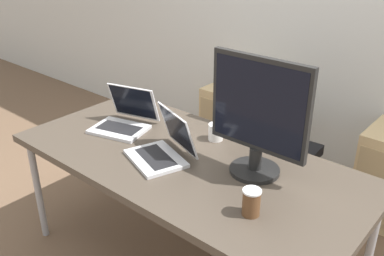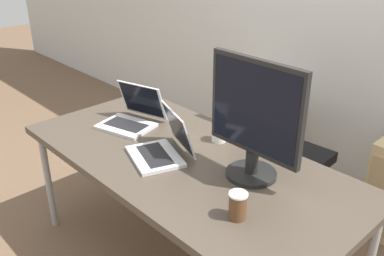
% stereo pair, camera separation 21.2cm
% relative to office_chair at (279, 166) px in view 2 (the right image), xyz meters
% --- Properties ---
extents(wall_back, '(10.00, 0.05, 2.60)m').
position_rel_office_chair_xyz_m(wall_back, '(-0.07, 0.68, 0.91)').
color(wall_back, silver).
rests_on(wall_back, ground_plane).
extents(desk, '(1.83, 0.88, 0.70)m').
position_rel_office_chair_xyz_m(desk, '(-0.07, -0.74, 0.28)').
color(desk, '#473D33').
rests_on(desk, ground_plane).
extents(office_chair, '(0.56, 0.57, 1.05)m').
position_rel_office_chair_xyz_m(office_chair, '(0.00, 0.00, 0.00)').
color(office_chair, '#232326').
rests_on(office_chair, ground_plane).
extents(cabinet_left, '(0.49, 0.41, 0.63)m').
position_rel_office_chair_xyz_m(cabinet_left, '(-0.55, 0.44, -0.07)').
color(cabinet_left, tan).
rests_on(cabinet_left, ground_plane).
extents(water_bottle, '(0.07, 0.07, 0.24)m').
position_rel_office_chair_xyz_m(water_bottle, '(-0.55, 0.45, 0.36)').
color(water_bottle, silver).
rests_on(water_bottle, cabinet_left).
extents(laptop_left, '(0.36, 0.38, 0.24)m').
position_rel_office_chair_xyz_m(laptop_left, '(-0.16, -0.81, 0.37)').
color(laptop_left, silver).
rests_on(laptop_left, desk).
extents(laptop_right, '(0.35, 0.37, 0.23)m').
position_rel_office_chair_xyz_m(laptop_right, '(-0.57, -0.70, 0.37)').
color(laptop_right, silver).
rests_on(laptop_right, desk).
extents(monitor, '(0.49, 0.24, 0.56)m').
position_rel_office_chair_xyz_m(monitor, '(0.27, -0.63, 0.60)').
color(monitor, black).
rests_on(monitor, desk).
extents(coffee_cup_white, '(0.08, 0.08, 0.09)m').
position_rel_office_chair_xyz_m(coffee_cup_white, '(-0.08, -0.48, 0.36)').
color(coffee_cup_white, white).
rests_on(coffee_cup_white, desk).
extents(coffee_cup_brown, '(0.08, 0.08, 0.12)m').
position_rel_office_chair_xyz_m(coffee_cup_brown, '(0.44, -0.92, 0.38)').
color(coffee_cup_brown, brown).
rests_on(coffee_cup_brown, desk).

